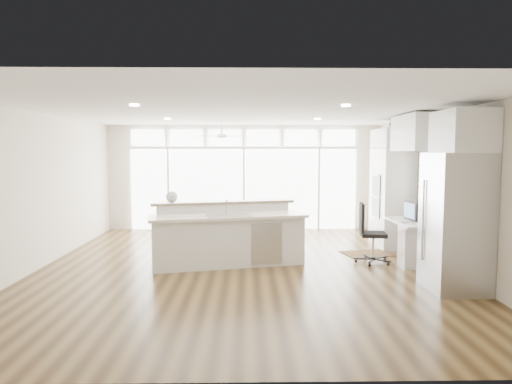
{
  "coord_description": "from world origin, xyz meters",
  "views": [
    {
      "loc": [
        0.1,
        -7.82,
        2.01
      ],
      "look_at": [
        0.25,
        0.6,
        1.27
      ],
      "focal_mm": 32.0,
      "sensor_mm": 36.0,
      "label": 1
    }
  ],
  "objects": [
    {
      "name": "floor",
      "position": [
        0.0,
        0.0,
        -0.01
      ],
      "size": [
        7.0,
        8.0,
        0.02
      ],
      "primitive_type": "cube",
      "color": "#3B2812",
      "rests_on": "ground"
    },
    {
      "name": "ceiling",
      "position": [
        0.0,
        0.0,
        2.7
      ],
      "size": [
        7.0,
        8.0,
        0.02
      ],
      "primitive_type": "cube",
      "color": "silver",
      "rests_on": "wall_back"
    },
    {
      "name": "wall_back",
      "position": [
        0.0,
        4.0,
        1.35
      ],
      "size": [
        7.0,
        0.04,
        2.7
      ],
      "primitive_type": "cube",
      "color": "beige",
      "rests_on": "floor"
    },
    {
      "name": "wall_front",
      "position": [
        0.0,
        -4.0,
        1.35
      ],
      "size": [
        7.0,
        0.04,
        2.7
      ],
      "primitive_type": "cube",
      "color": "beige",
      "rests_on": "floor"
    },
    {
      "name": "wall_left",
      "position": [
        -3.5,
        0.0,
        1.35
      ],
      "size": [
        0.04,
        8.0,
        2.7
      ],
      "primitive_type": "cube",
      "color": "beige",
      "rests_on": "floor"
    },
    {
      "name": "wall_right",
      "position": [
        3.5,
        0.0,
        1.35
      ],
      "size": [
        0.04,
        8.0,
        2.7
      ],
      "primitive_type": "cube",
      "color": "beige",
      "rests_on": "floor"
    },
    {
      "name": "glass_wall",
      "position": [
        0.0,
        3.94,
        1.05
      ],
      "size": [
        5.8,
        0.06,
        2.08
      ],
      "primitive_type": "cube",
      "color": "white",
      "rests_on": "wall_back"
    },
    {
      "name": "transom_row",
      "position": [
        0.0,
        3.94,
        2.38
      ],
      "size": [
        5.9,
        0.06,
        0.4
      ],
      "primitive_type": "cube",
      "color": "white",
      "rests_on": "wall_back"
    },
    {
      "name": "desk_window",
      "position": [
        3.46,
        0.3,
        1.55
      ],
      "size": [
        0.04,
        0.85,
        0.85
      ],
      "primitive_type": "cube",
      "color": "white",
      "rests_on": "wall_right"
    },
    {
      "name": "ceiling_fan",
      "position": [
        -0.5,
        2.8,
        2.48
      ],
      "size": [
        1.16,
        1.16,
        0.32
      ],
      "primitive_type": "cube",
      "color": "silver",
      "rests_on": "ceiling"
    },
    {
      "name": "recessed_lights",
      "position": [
        0.0,
        0.2,
        2.68
      ],
      "size": [
        3.4,
        3.0,
        0.02
      ],
      "primitive_type": "cube",
      "color": "#F6E3D1",
      "rests_on": "ceiling"
    },
    {
      "name": "oven_cabinet",
      "position": [
        3.17,
        1.8,
        1.25
      ],
      "size": [
        0.64,
        1.2,
        2.5
      ],
      "primitive_type": "cube",
      "color": "white",
      "rests_on": "floor"
    },
    {
      "name": "desk_nook",
      "position": [
        3.13,
        0.3,
        0.38
      ],
      "size": [
        0.72,
        1.3,
        0.76
      ],
      "primitive_type": "cube",
      "color": "white",
      "rests_on": "floor"
    },
    {
      "name": "upper_cabinets",
      "position": [
        3.17,
        0.3,
        2.35
      ],
      "size": [
        0.64,
        1.3,
        0.64
      ],
      "primitive_type": "cube",
      "color": "white",
      "rests_on": "wall_right"
    },
    {
      "name": "refrigerator",
      "position": [
        3.11,
        -1.35,
        1.0
      ],
      "size": [
        0.76,
        0.9,
        2.0
      ],
      "primitive_type": "cube",
      "color": "#AFAFB4",
      "rests_on": "floor"
    },
    {
      "name": "fridge_cabinet",
      "position": [
        3.17,
        -1.35,
        2.3
      ],
      "size": [
        0.64,
        0.9,
        0.6
      ],
      "primitive_type": "cube",
      "color": "white",
      "rests_on": "wall_right"
    },
    {
      "name": "framed_photos",
      "position": [
        3.46,
        0.92,
        1.4
      ],
      "size": [
        0.06,
        0.22,
        0.8
      ],
      "primitive_type": "cube",
      "color": "black",
      "rests_on": "wall_right"
    },
    {
      "name": "kitchen_island",
      "position": [
        -0.25,
        0.19,
        0.55
      ],
      "size": [
        2.93,
        1.63,
        1.1
      ],
      "primitive_type": "cube",
      "rotation": [
        0.0,
        0.0,
        0.22
      ],
      "color": "white",
      "rests_on": "floor"
    },
    {
      "name": "rug",
      "position": [
        2.45,
        1.0,
        0.01
      ],
      "size": [
        1.03,
        0.84,
        0.01
      ],
      "primitive_type": "cube",
      "rotation": [
        0.0,
        0.0,
        0.23
      ],
      "color": "#362111",
      "rests_on": "floor"
    },
    {
      "name": "office_chair",
      "position": [
        2.37,
        0.27,
        0.54
      ],
      "size": [
        0.62,
        0.58,
        1.08
      ],
      "primitive_type": "cube",
      "rotation": [
        0.0,
        0.0,
        -0.13
      ],
      "color": "black",
      "rests_on": "floor"
    },
    {
      "name": "fishbowl",
      "position": [
        -1.27,
        0.37,
        1.21
      ],
      "size": [
        0.27,
        0.27,
        0.21
      ],
      "primitive_type": "sphere",
      "rotation": [
        0.0,
        0.0,
        0.35
      ],
      "color": "silver",
      "rests_on": "kitchen_island"
    },
    {
      "name": "monitor",
      "position": [
        3.05,
        0.3,
        0.95
      ],
      "size": [
        0.14,
        0.47,
        0.39
      ],
      "primitive_type": "cube",
      "rotation": [
        0.0,
        0.0,
        0.13
      ],
      "color": "black",
      "rests_on": "desk_nook"
    },
    {
      "name": "keyboard",
      "position": [
        2.88,
        0.3,
        0.77
      ],
      "size": [
        0.16,
        0.36,
        0.02
      ],
      "primitive_type": "cube",
      "rotation": [
        0.0,
        0.0,
        0.07
      ],
      "color": "silver",
      "rests_on": "desk_nook"
    },
    {
      "name": "potted_plant",
      "position": [
        3.17,
        1.8,
        2.61
      ],
      "size": [
        0.31,
        0.33,
        0.23
      ],
      "primitive_type": "imported",
      "rotation": [
        0.0,
        0.0,
        -0.17
      ],
      "color": "#325D28",
      "rests_on": "oven_cabinet"
    }
  ]
}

